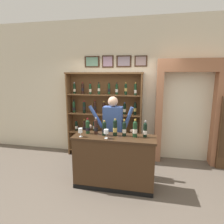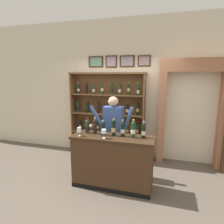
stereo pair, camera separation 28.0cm
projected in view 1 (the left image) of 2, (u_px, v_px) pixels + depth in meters
The scene contains 15 objects.
ground_plane at pixel (111, 185), 3.69m from camera, with size 14.00×14.00×0.02m, color brown.
back_wall at pixel (124, 89), 4.90m from camera, with size 12.00×0.19×3.41m.
wine_shelf at pixel (104, 113), 4.89m from camera, with size 1.92×0.32×2.13m.
archway_doorway at pixel (187, 105), 4.54m from camera, with size 1.43×0.45×2.42m.
tasting_counter at pixel (114, 162), 3.59m from camera, with size 1.51×0.51×0.98m.
shopkeeper at pixel (113, 127), 3.98m from camera, with size 0.96×0.22×1.65m.
tasting_bottle_brunello at pixel (88, 127), 3.65m from camera, with size 0.08×0.08×0.30m.
tasting_bottle_grappa at pixel (96, 127), 3.61m from camera, with size 0.07×0.07×0.32m.
tasting_bottle_prosecco at pixel (104, 128), 3.53m from camera, with size 0.08×0.08×0.28m.
tasting_bottle_super_tuscan at pixel (115, 127), 3.51m from camera, with size 0.08×0.08×0.31m.
tasting_bottle_riserva at pixel (124, 129), 3.50m from camera, with size 0.07×0.07×0.31m.
tasting_bottle_rosso at pixel (135, 129), 3.43m from camera, with size 0.08×0.08×0.33m.
tasting_bottle_chianti at pixel (145, 130), 3.44m from camera, with size 0.07×0.07×0.30m.
wine_glass_spare at pixel (80, 131), 3.46m from camera, with size 0.07×0.07×0.16m.
wine_glass_center at pixel (106, 132), 3.36m from camera, with size 0.08×0.08×0.16m.
Camera 1 is at (0.70, -3.28, 2.08)m, focal length 30.94 mm.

